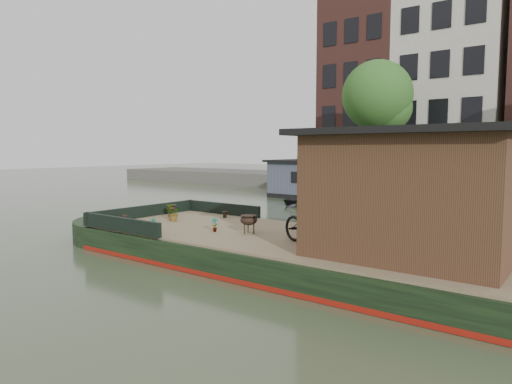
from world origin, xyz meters
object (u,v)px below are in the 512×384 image
Objects in this scene: bicycle at (311,225)px; brazier_rear at (249,224)px; cabin at (415,191)px; dinghy at (320,199)px; potted_plant_a at (215,225)px; brazier_front at (171,211)px.

brazier_rear is at bearing 100.01° from bicycle.
cabin is 12.61m from dinghy.
cabin is 11.35× the size of potted_plant_a.
potted_plant_a is (-4.72, -0.56, -1.05)m from cabin.
potted_plant_a is 2.97m from brazier_front.
cabin is at bearing -148.62° from dinghy.
brazier_rear reaches higher than brazier_front.
cabin reaches higher than dinghy.
dinghy is at bearing 127.46° from cabin.
cabin is 4.03m from brazier_rear.
bicycle is at bearing -164.79° from cabin.
brazier_front is at bearing 175.95° from cabin.
potted_plant_a is 0.96× the size of brazier_front.
cabin is 4.87m from potted_plant_a.
brazier_front is (-7.49, 0.53, -1.04)m from cabin.
bicycle is at bearing -157.84° from dinghy.
bicycle is at bearing -9.18° from brazier_rear.
brazier_front is 9.42m from dinghy.
dinghy is (-3.71, 10.17, -0.52)m from brazier_rear.
cabin is at bearing -4.05° from brazier_front.
dinghy is (-7.61, 9.94, -1.52)m from cabin.
bicycle is 2.75m from potted_plant_a.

